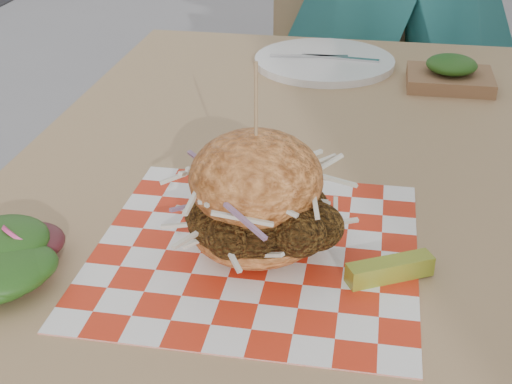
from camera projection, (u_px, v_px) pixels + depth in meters
patio_table at (296, 205)px, 1.06m from camera, size 0.80×1.20×0.75m
patio_chair at (345, 62)px, 2.02m from camera, size 0.47×0.48×0.95m
paper_liner at (256, 249)px, 0.81m from camera, size 0.36×0.36×0.00m
sandwich at (256, 202)px, 0.78m from camera, size 0.19×0.19×0.22m
pickle_spear at (390, 269)px, 0.75m from camera, size 0.09×0.06×0.02m
side_salad at (2, 262)px, 0.76m from camera, size 0.14×0.13×0.05m
place_setting at (324, 61)px, 1.38m from camera, size 0.27×0.27×0.02m
kraft_tray at (450, 74)px, 1.27m from camera, size 0.15×0.12×0.06m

